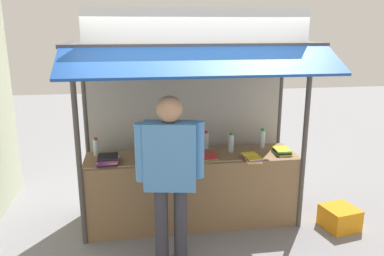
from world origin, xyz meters
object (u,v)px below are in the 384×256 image
Objects in this scene: vendor_person at (170,167)px; plastic_crate at (340,218)px; water_bottle_back_right at (231,143)px; magazine_stack_rear_center at (282,151)px; magazine_stack_front_left at (208,156)px; banana_bunch_leftmost at (92,75)px; water_bottle_mid_right at (206,140)px; water_bottle_center at (141,144)px; magazine_stack_left at (108,160)px; water_bottle_right at (155,144)px; water_bottle_front_right at (262,139)px; magazine_stack_far_left at (252,158)px; water_bottle_far_right at (96,147)px; banana_bunch_rightmost at (249,71)px.

plastic_crate is at bearing 21.15° from vendor_person.
magazine_stack_rear_center is at bearing -15.79° from water_bottle_back_right.
magazine_stack_front_left is 0.81× the size of plastic_crate.
water_bottle_mid_right is at bearing 27.96° from banana_bunch_leftmost.
water_bottle_center reaches higher than magazine_stack_left.
water_bottle_right is at bearing 172.22° from magazine_stack_rear_center.
magazine_stack_far_left is (-0.27, -0.45, -0.09)m from water_bottle_front_right.
magazine_stack_far_left is at bearing 40.55° from vendor_person.
water_bottle_far_right reaches higher than magazine_stack_far_left.
water_bottle_right is 1.03× the size of water_bottle_center.
plastic_crate is at bearing -38.09° from water_bottle_front_right.
water_bottle_right is 1.19m from magazine_stack_far_left.
banana_bunch_rightmost is (1.70, -0.61, 0.96)m from water_bottle_far_right.
water_bottle_mid_right is 1.29m from magazine_stack_left.
water_bottle_center reaches higher than water_bottle_back_right.
water_bottle_center is at bearing -172.97° from water_bottle_mid_right.
banana_bunch_rightmost is at bearing 36.10° from vendor_person.
water_bottle_center is (-0.16, 0.05, -0.00)m from water_bottle_right.
magazine_stack_rear_center is 2.45m from banana_bunch_leftmost.
water_bottle_back_right is at bearing 94.10° from banana_bunch_rightmost.
vendor_person reaches higher than magazine_stack_rear_center.
banana_bunch_rightmost is at bearing 179.17° from plastic_crate.
water_bottle_front_right is 1.05× the size of banana_bunch_rightmost.
magazine_stack_left is at bearing 172.99° from plastic_crate.
banana_bunch_leftmost is 1.22m from vendor_person.
plastic_crate is at bearing -22.69° from water_bottle_back_right.
vendor_person reaches higher than water_bottle_right.
water_bottle_right is at bearing 22.18° from magazine_stack_left.
water_bottle_center is 1.07m from vendor_person.
water_bottle_center is 1.20m from banana_bunch_leftmost.
water_bottle_right reaches higher than magazine_stack_front_left.
water_bottle_front_right is 1.98m from magazine_stack_left.
water_bottle_back_right is at bearing 157.31° from plastic_crate.
water_bottle_back_right is 0.39m from magazine_stack_far_left.
water_bottle_back_right reaches higher than magazine_stack_rear_center.
water_bottle_far_right is 1.13m from banana_bunch_leftmost.
magazine_stack_far_left is 1.69m from magazine_stack_left.
magazine_stack_far_left is 1.32× the size of banana_bunch_rightmost.
water_bottle_right is 1.06× the size of magazine_stack_rear_center.
magazine_stack_left is at bearing -178.44° from magazine_stack_front_left.
banana_bunch_rightmost is 0.14× the size of vendor_person.
water_bottle_center is (-1.56, -0.03, 0.01)m from water_bottle_front_right.
vendor_person reaches higher than water_bottle_center.
banana_bunch_rightmost is 1.00× the size of banana_bunch_leftmost.
vendor_person is at bearing -149.31° from magazine_stack_far_left.
vendor_person is (-0.86, -0.95, 0.08)m from water_bottle_back_right.
vendor_person is (-0.58, -1.14, 0.09)m from water_bottle_mid_right.
water_bottle_far_right is 0.72× the size of magazine_stack_left.
magazine_stack_left is (-0.39, -0.27, -0.09)m from water_bottle_center.
water_bottle_mid_right reaches higher than magazine_stack_left.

